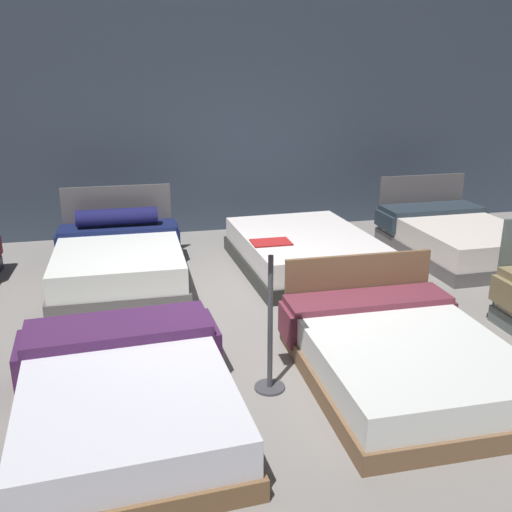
{
  "coord_description": "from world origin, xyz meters",
  "views": [
    {
      "loc": [
        -0.99,
        -5.03,
        2.37
      ],
      "look_at": [
        0.29,
        0.45,
        0.52
      ],
      "focal_mm": 39.86,
      "sensor_mm": 36.0,
      "label": 1
    }
  ],
  "objects_px": {
    "bed_1": "(126,395)",
    "bed_2": "(400,356)",
    "price_sign": "(270,334)",
    "bed_7": "(456,238)",
    "bed_6": "(304,251)",
    "bed_5": "(119,260)"
  },
  "relations": [
    {
      "from": "bed_2",
      "to": "bed_5",
      "type": "relative_size",
      "value": 0.99
    },
    {
      "from": "bed_1",
      "to": "bed_6",
      "type": "bearing_deg",
      "value": 49.03
    },
    {
      "from": "bed_2",
      "to": "bed_6",
      "type": "distance_m",
      "value": 2.75
    },
    {
      "from": "bed_2",
      "to": "bed_6",
      "type": "bearing_deg",
      "value": 88.85
    },
    {
      "from": "bed_1",
      "to": "bed_2",
      "type": "xyz_separation_m",
      "value": [
        2.14,
        0.1,
        -0.01
      ]
    },
    {
      "from": "bed_7",
      "to": "bed_6",
      "type": "bearing_deg",
      "value": -179.83
    },
    {
      "from": "bed_1",
      "to": "price_sign",
      "type": "relative_size",
      "value": 1.71
    },
    {
      "from": "bed_2",
      "to": "price_sign",
      "type": "xyz_separation_m",
      "value": [
        -1.05,
        0.09,
        0.27
      ]
    },
    {
      "from": "bed_1",
      "to": "bed_7",
      "type": "relative_size",
      "value": 0.96
    },
    {
      "from": "price_sign",
      "to": "bed_1",
      "type": "bearing_deg",
      "value": -169.71
    },
    {
      "from": "bed_2",
      "to": "bed_7",
      "type": "distance_m",
      "value": 3.56
    },
    {
      "from": "bed_7",
      "to": "price_sign",
      "type": "height_order",
      "value": "price_sign"
    },
    {
      "from": "bed_5",
      "to": "bed_6",
      "type": "height_order",
      "value": "bed_5"
    },
    {
      "from": "bed_2",
      "to": "price_sign",
      "type": "height_order",
      "value": "price_sign"
    },
    {
      "from": "bed_2",
      "to": "bed_6",
      "type": "xyz_separation_m",
      "value": [
        0.08,
        2.75,
        0.01
      ]
    },
    {
      "from": "bed_5",
      "to": "bed_6",
      "type": "bearing_deg",
      "value": -1.82
    },
    {
      "from": "bed_2",
      "to": "bed_6",
      "type": "height_order",
      "value": "bed_2"
    },
    {
      "from": "bed_1",
      "to": "bed_2",
      "type": "distance_m",
      "value": 2.14
    },
    {
      "from": "bed_2",
      "to": "price_sign",
      "type": "relative_size",
      "value": 1.65
    },
    {
      "from": "bed_6",
      "to": "price_sign",
      "type": "xyz_separation_m",
      "value": [
        -1.13,
        -2.66,
        0.25
      ]
    },
    {
      "from": "bed_7",
      "to": "price_sign",
      "type": "xyz_separation_m",
      "value": [
        -3.27,
        -2.69,
        0.23
      ]
    },
    {
      "from": "bed_5",
      "to": "price_sign",
      "type": "xyz_separation_m",
      "value": [
        1.12,
        -2.75,
        0.23
      ]
    }
  ]
}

